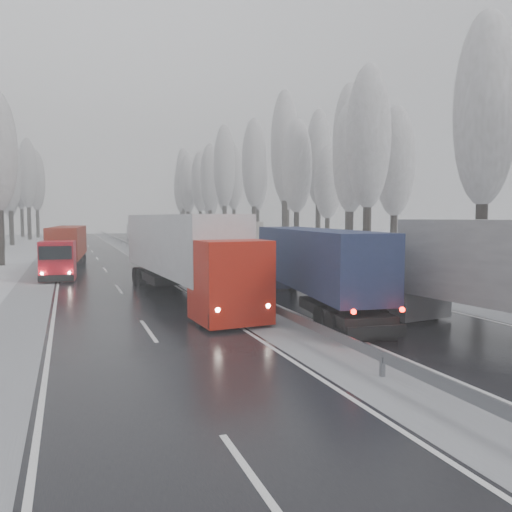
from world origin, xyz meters
TOP-DOWN VIEW (x-y plane):
  - ground at (0.00, 0.00)m, footprint 260.00×260.00m
  - carriageway_right at (5.25, 30.00)m, footprint 7.50×200.00m
  - carriageway_left at (-5.25, 30.00)m, footprint 7.50×200.00m
  - median_slush at (0.00, 30.00)m, footprint 3.00×200.00m
  - shoulder_right at (10.20, 30.00)m, footprint 2.40×200.00m
  - shoulder_left at (-10.20, 30.00)m, footprint 2.40×200.00m
  - median_guardrail at (0.00, 29.99)m, footprint 0.12×200.00m
  - tree_16 at (15.04, 15.67)m, footprint 3.60×3.60m
  - tree_18 at (14.51, 27.03)m, footprint 3.60×3.60m
  - tree_19 at (20.02, 31.03)m, footprint 3.60×3.60m
  - tree_20 at (17.90, 35.17)m, footprint 3.60×3.60m
  - tree_21 at (20.12, 39.17)m, footprint 3.60×3.60m
  - tree_22 at (17.02, 45.60)m, footprint 3.60×3.60m
  - tree_23 at (23.31, 49.60)m, footprint 3.60×3.60m
  - tree_24 at (17.90, 51.02)m, footprint 3.60×3.60m
  - tree_25 at (24.81, 55.02)m, footprint 3.60×3.60m
  - tree_26 at (17.56, 61.27)m, footprint 3.60×3.60m
  - tree_27 at (24.72, 65.27)m, footprint 3.60×3.60m
  - tree_28 at (16.34, 71.95)m, footprint 3.60×3.60m
  - tree_29 at (23.71, 75.95)m, footprint 3.60×3.60m
  - tree_30 at (16.56, 81.70)m, footprint 3.60×3.60m
  - tree_31 at (22.48, 85.70)m, footprint 3.60×3.60m
  - tree_32 at (16.63, 89.21)m, footprint 3.60×3.60m
  - tree_33 at (19.77, 93.21)m, footprint 3.60×3.60m
  - tree_34 at (15.73, 96.32)m, footprint 3.60×3.60m
  - tree_35 at (24.94, 100.32)m, footprint 3.60×3.60m
  - tree_36 at (17.04, 106.16)m, footprint 3.60×3.60m
  - tree_37 at (24.02, 110.16)m, footprint 3.60×3.60m
  - tree_38 at (18.73, 116.73)m, footprint 3.60×3.60m
  - tree_39 at (21.55, 120.73)m, footprint 3.60×3.60m
  - tree_70 at (-16.33, 79.19)m, footprint 3.60×3.60m
  - tree_74 at (-15.07, 99.33)m, footprint 3.60×3.60m
  - tree_76 at (-14.05, 108.72)m, footprint 3.60×3.60m
  - tree_77 at (-19.66, 112.72)m, footprint 3.60×3.60m
  - tree_78 at (-17.56, 115.31)m, footprint 3.60×3.60m
  - tree_79 at (-20.33, 119.31)m, footprint 3.60×3.60m
  - truck_blue_box at (2.82, 14.44)m, footprint 4.45×15.31m
  - truck_cream_box at (7.04, 41.68)m, footprint 2.60×15.76m
  - box_truck_distant at (4.03, 90.86)m, footprint 2.88×8.46m
  - truck_red_white at (-2.31, 18.75)m, footprint 3.95×18.03m
  - truck_red_red at (-8.19, 35.88)m, footprint 3.50×14.36m

SIDE VIEW (x-z plane):
  - ground at x=0.00m, z-range 0.00..0.00m
  - carriageway_right at x=5.25m, z-range 0.00..0.03m
  - carriageway_left at x=-5.25m, z-range 0.00..0.03m
  - median_slush at x=0.00m, z-range 0.00..0.04m
  - shoulder_right at x=10.20m, z-range 0.00..0.04m
  - shoulder_left at x=-10.20m, z-range 0.00..0.04m
  - median_guardrail at x=0.00m, z-range 0.22..0.98m
  - box_truck_distant at x=4.03m, z-range 0.03..3.16m
  - truck_red_red at x=-8.19m, z-range 0.31..3.96m
  - truck_blue_box at x=2.82m, z-range 0.33..4.22m
  - truck_cream_box at x=7.04m, z-range 0.34..4.37m
  - truck_red_white at x=-2.31m, z-range 0.38..4.98m
  - tree_23 at x=23.31m, z-range 1.99..15.54m
  - tree_77 at x=-19.66m, z-range 2.10..16.42m
  - tree_33 at x=19.77m, z-range 2.10..16.42m
  - tree_19 at x=20.02m, z-range 2.13..16.70m
  - tree_20 at x=17.90m, z-range 2.29..18.00m
  - tree_22 at x=17.02m, z-range 2.31..18.17m
  - tree_39 at x=21.55m, z-range 2.36..18.54m
  - tree_37 at x=24.02m, z-range 2.38..18.75m
  - tree_16 at x=15.04m, z-range 2.40..18.93m
  - tree_18 at x=14.51m, z-range 2.41..18.99m
  - tree_79 at x=-20.33m, z-range 2.48..19.54m
  - tree_70 at x=-16.33m, z-range 2.48..19.57m
  - tree_32 at x=16.63m, z-range 2.51..19.85m
  - tree_27 at x=24.72m, z-range 2.55..20.17m
  - tree_34 at x=15.73m, z-range 2.55..20.19m
  - tree_30 at x=16.56m, z-range 2.59..20.45m
  - tree_38 at x=18.73m, z-range 2.60..20.58m
  - tree_29 at x=23.71m, z-range 2.62..20.73m
  - tree_35 at x=24.94m, z-range 2.64..20.89m
  - tree_76 at x=-14.05m, z-range 2.68..21.23m
  - tree_31 at x=22.48m, z-range 2.68..21.26m
  - tree_21 at x=20.12m, z-range 2.69..21.31m
  - tree_26 at x=17.56m, z-range 2.71..21.49m
  - tree_25 at x=24.81m, z-range 2.80..22.24m
  - tree_78 at x=-17.56m, z-range 2.81..22.37m
  - tree_28 at x=16.34m, z-range 2.82..22.45m
  - tree_74 at x=-15.07m, z-range 2.83..22.52m
  - tree_36 at x=17.04m, z-range 2.91..23.13m
  - tree_24 at x=17.90m, z-range 2.94..23.43m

